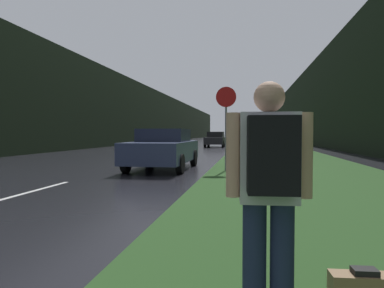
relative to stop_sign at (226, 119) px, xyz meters
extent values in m
cube|color=#26471E|center=(2.41, 27.16, -1.78)|extent=(6.00, 240.00, 0.02)
cube|color=silver|center=(-4.05, -4.83, -1.79)|extent=(0.12, 3.00, 0.01)
cube|color=silver|center=(-4.05, 2.17, -1.79)|extent=(0.12, 3.00, 0.01)
cube|color=silver|center=(-4.05, 9.17, -1.79)|extent=(0.12, 3.00, 0.01)
cube|color=black|center=(-13.51, 37.16, 1.98)|extent=(2.00, 140.00, 7.56)
cube|color=black|center=(8.41, 37.16, 2.63)|extent=(2.00, 140.00, 8.85)
cylinder|color=slate|center=(0.00, 0.00, -0.69)|extent=(0.07, 0.07, 2.21)
cylinder|color=#B71414|center=(0.00, 0.00, 0.76)|extent=(0.70, 0.02, 0.70)
cylinder|color=#1E2847|center=(0.81, -9.43, -1.37)|extent=(0.16, 0.16, 0.85)
cylinder|color=#1E2847|center=(1.00, -9.42, -1.37)|extent=(0.16, 0.16, 0.85)
cube|color=silver|center=(0.91, -9.43, -0.64)|extent=(0.40, 0.24, 0.61)
sphere|color=tan|center=(0.91, -9.43, -0.23)|extent=(0.21, 0.21, 0.21)
cylinder|color=tan|center=(0.66, -9.44, -0.62)|extent=(0.10, 0.10, 0.58)
cylinder|color=tan|center=(1.15, -9.41, -0.62)|extent=(0.10, 0.10, 0.58)
cube|color=black|center=(0.92, -9.63, -0.61)|extent=(0.32, 0.20, 0.49)
cube|color=black|center=(1.56, -9.34, -1.42)|extent=(0.17, 0.12, 0.04)
cube|color=#2D3856|center=(-2.32, 0.34, -1.14)|extent=(1.94, 4.41, 0.72)
cube|color=#1B2134|center=(-2.32, 0.57, -0.56)|extent=(1.65, 1.98, 0.46)
cylinder|color=black|center=(-1.40, -1.02, -1.47)|extent=(0.20, 0.65, 0.65)
cylinder|color=black|center=(-3.24, -1.02, -1.47)|extent=(0.20, 0.65, 0.65)
cylinder|color=black|center=(-1.40, 1.71, -1.47)|extent=(0.20, 0.65, 0.65)
cylinder|color=black|center=(-3.24, 1.71, -1.47)|extent=(0.20, 0.65, 0.65)
cube|color=black|center=(-2.32, 20.37, -1.18)|extent=(1.71, 4.35, 0.63)
cube|color=black|center=(-2.32, 20.59, -0.62)|extent=(1.46, 1.96, 0.51)
cylinder|color=black|center=(-1.51, 19.02, -1.47)|extent=(0.20, 0.65, 0.65)
cylinder|color=black|center=(-3.14, 19.02, -1.47)|extent=(0.20, 0.65, 0.65)
cylinder|color=black|center=(-1.51, 21.72, -1.47)|extent=(0.20, 0.65, 0.65)
cylinder|color=black|center=(-3.14, 21.72, -1.47)|extent=(0.20, 0.65, 0.65)
camera|label=1|loc=(0.77, -11.80, -0.47)|focal=32.00mm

